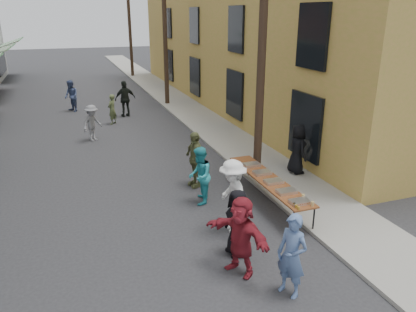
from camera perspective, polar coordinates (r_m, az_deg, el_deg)
ground at (r=9.89m, az=-8.37°, el=-12.42°), size 120.00×120.00×0.00m
sidewalk at (r=24.71m, az=-4.14°, el=7.44°), size 2.20×60.00×0.10m
building_ochre at (r=25.59m, az=10.24°, el=18.78°), size 10.00×28.00×10.00m
utility_pole_near at (r=12.70m, az=7.67°, el=16.20°), size 0.26×0.26×9.00m
utility_pole_mid at (r=24.00m, az=-6.10°, el=17.75°), size 0.26×0.26×9.00m
utility_pole_far at (r=35.76m, az=-11.00°, el=18.06°), size 0.26×0.26×9.00m
serving_table at (r=11.65m, az=8.48°, el=-3.36°), size 0.70×4.00×0.75m
catering_tray_sausage at (r=10.33m, az=12.79°, el=-6.28°), size 0.50×0.33×0.08m
catering_tray_foil_b at (r=10.82m, az=10.97°, el=-4.90°), size 0.50×0.33×0.08m
catering_tray_buns at (r=11.38m, az=9.20°, el=-3.55°), size 0.50×0.33×0.08m
catering_tray_foil_d at (r=11.94m, az=7.60°, el=-2.32°), size 0.50×0.33×0.08m
catering_tray_buns_end at (r=12.53m, az=6.15°, el=-1.21°), size 0.50×0.33×0.08m
condiment_jar_a at (r=9.99m, az=12.62°, el=-7.17°), size 0.07×0.07×0.08m
condiment_jar_b at (r=10.07m, az=12.32°, el=-6.94°), size 0.07×0.07×0.08m
condiment_jar_c at (r=10.14m, az=12.02°, el=-6.71°), size 0.07×0.07×0.08m
cup_stack at (r=10.24m, az=14.49°, el=-6.54°), size 0.08×0.08×0.12m
guest_front_a at (r=9.18m, az=4.12°, el=-9.33°), size 0.53×0.78×1.56m
guest_front_b at (r=8.06m, az=11.72°, el=-13.57°), size 0.64×0.74×1.70m
guest_front_c at (r=11.48m, az=-1.17°, el=-2.80°), size 0.89×0.99×1.68m
guest_front_d at (r=10.03m, az=3.46°, el=-5.66°), size 0.77×1.25×1.88m
guest_front_e at (r=12.61m, az=-1.83°, el=-0.47°), size 0.63×1.11×1.78m
guest_queue_back at (r=8.53m, az=4.62°, el=-11.12°), size 1.18×1.66×1.73m
server at (r=13.73m, az=12.44°, el=0.96°), size 0.54×0.82×1.67m
passerby_left at (r=17.96m, az=-15.97°, el=4.49°), size 1.13×1.09×1.55m
passerby_mid at (r=21.85m, az=-11.56°, el=7.89°), size 1.17×0.65×1.88m
passerby_right at (r=20.48m, az=-13.34°, el=6.41°), size 0.61×0.64×1.47m
passerby_far at (r=23.78m, az=-18.67°, el=8.00°), size 0.95×1.04×1.73m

